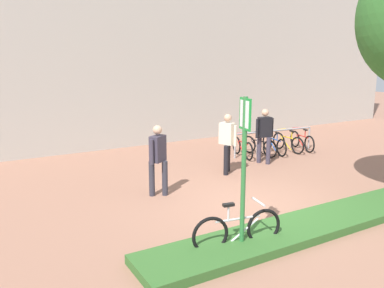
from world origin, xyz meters
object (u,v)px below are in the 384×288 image
(bike_rack_cluster, at_px, (274,144))
(person_suited_dark, at_px, (158,156))
(bike_at_sign, at_px, (238,230))
(person_suited_navy, at_px, (264,133))
(parking_sign_post, at_px, (244,153))
(person_shirt_blue, at_px, (227,140))
(bollard_steel, at_px, (259,144))

(bike_rack_cluster, distance_m, person_suited_dark, 5.66)
(bike_at_sign, distance_m, person_suited_navy, 5.90)
(parking_sign_post, relative_size, bike_at_sign, 1.59)
(parking_sign_post, height_order, bike_at_sign, parking_sign_post)
(person_suited_navy, bearing_deg, person_shirt_blue, -169.33)
(parking_sign_post, bearing_deg, bollard_steel, 47.99)
(parking_sign_post, xyz_separation_m, bike_at_sign, (-0.04, 0.07, -1.37))
(bike_at_sign, xyz_separation_m, bollard_steel, (4.43, 4.81, 0.10))
(bike_rack_cluster, height_order, bollard_steel, bollard_steel)
(person_suited_dark, bearing_deg, person_shirt_blue, 16.28)
(parking_sign_post, distance_m, person_shirt_blue, 4.71)
(parking_sign_post, height_order, person_suited_dark, parking_sign_post)
(bollard_steel, bearing_deg, bike_rack_cluster, 14.85)
(parking_sign_post, height_order, bollard_steel, parking_sign_post)
(parking_sign_post, relative_size, person_shirt_blue, 1.54)
(person_suited_navy, xyz_separation_m, person_suited_dark, (-4.13, -1.04, 0.00))
(bike_at_sign, height_order, bollard_steel, bollard_steel)
(bike_rack_cluster, bearing_deg, person_shirt_blue, -157.47)
(person_suited_navy, distance_m, person_suited_dark, 4.26)
(parking_sign_post, xyz_separation_m, bollard_steel, (4.40, 4.88, -1.27))
(person_suited_navy, bearing_deg, bike_rack_cluster, 36.05)
(person_suited_navy, xyz_separation_m, person_shirt_blue, (-1.61, -0.30, 0.00))
(parking_sign_post, relative_size, person_suited_dark, 1.54)
(parking_sign_post, relative_size, person_suited_navy, 1.54)
(parking_sign_post, distance_m, bollard_steel, 6.69)
(bike_at_sign, distance_m, bollard_steel, 6.54)
(bike_rack_cluster, bearing_deg, bollard_steel, -165.15)
(person_suited_dark, bearing_deg, bollard_steel, 20.49)
(person_shirt_blue, bearing_deg, person_suited_navy, 10.67)
(person_suited_navy, bearing_deg, parking_sign_post, -133.72)
(bike_rack_cluster, bearing_deg, parking_sign_post, -135.73)
(bike_at_sign, height_order, person_shirt_blue, person_shirt_blue)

